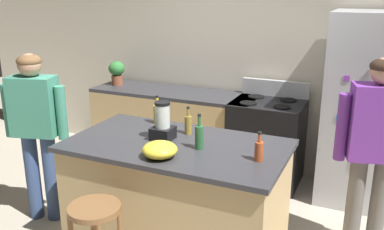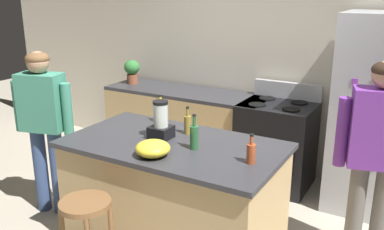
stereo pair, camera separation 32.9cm
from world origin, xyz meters
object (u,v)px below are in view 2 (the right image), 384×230
Objects in this scene: person_by_sink_right at (377,147)px; potted_plant at (132,70)px; kitchen_island at (174,195)px; mixing_bowl at (153,148)px; bar_stool at (86,221)px; stove_range at (276,144)px; person_by_island_left at (44,118)px; bottle_cooking_sauce at (251,153)px; bottle_olive_oil at (194,136)px; bottle_vinegar at (188,124)px; blender_appliance at (161,123)px; bottle_soda at (160,112)px.

potted_plant is at bearing 161.47° from person_by_sink_right.
kitchen_island is 0.60m from mixing_bowl.
kitchen_island is at bearing 71.36° from bar_stool.
kitchen_island is 1.56m from stove_range.
bottle_cooking_sauce is (2.02, 0.05, 0.05)m from person_by_island_left.
person_by_sink_right reaches higher than mixing_bowl.
bottle_cooking_sauce is at bearing -78.09° from stove_range.
bar_stool is 3.17× the size of bottle_cooking_sauce.
potted_plant is at bearing 138.84° from bottle_olive_oil.
bottle_cooking_sauce is at bearing -4.46° from bottle_olive_oil.
person_by_sink_right reaches higher than bottle_vinegar.
stove_range is at bearing 71.62° from blender_appliance.
kitchen_island is at bearing -159.41° from person_by_sink_right.
kitchen_island is 6.29× the size of bottle_olive_oil.
person_by_sink_right is 1.46m from bottle_vinegar.
bottle_cooking_sauce is at bearing -23.27° from bottle_soda.
bottle_olive_oil reaches higher than kitchen_island.
stove_range is 4.27× the size of mixing_bowl.
person_by_sink_right reaches higher than bottle_cooking_sauce.
bottle_olive_oil is at bearing -95.16° from stove_range.
stove_range is 1.71m from bottle_cooking_sauce.
mixing_bowl is at bearing -87.26° from bottle_vinegar.
mixing_bowl is (1.62, -1.85, -0.12)m from potted_plant.
bottle_vinegar is 0.76m from bottle_cooking_sauce.
bottle_soda is at bearing -175.42° from person_by_sink_right.
person_by_island_left is at bearing -174.93° from kitchen_island.
bottle_olive_oil is at bearing 3.21° from person_by_island_left.
stove_range is at bearing 75.14° from bar_stool.
bottle_soda is (-0.24, 0.35, -0.04)m from blender_appliance.
bar_stool is 2.19× the size of blender_appliance.
bottle_vinegar is (-0.01, 0.24, 0.54)m from kitchen_island.
bottle_olive_oil reaches higher than stove_range.
person_by_island_left reaches higher than bottle_olive_oil.
person_by_sink_right is 7.48× the size of bottle_cooking_sauce.
potted_plant is at bearing 131.11° from mixing_bowl.
potted_plant reaches higher than bar_stool.
potted_plant is 2.80m from bottle_cooking_sauce.
bar_stool is at bearing -104.86° from stove_range.
blender_appliance is at bearing 168.23° from bottle_olive_oil.
blender_appliance is (0.11, 0.79, 0.52)m from bar_stool.
blender_appliance is 1.13× the size of bottle_olive_oil.
person_by_sink_right is at bearing 37.40° from bar_stool.
person_by_island_left is at bearing -176.79° from bottle_olive_oil.
bottle_cooking_sauce is at bearing -5.73° from kitchen_island.
bottle_cooking_sauce is at bearing -7.60° from blender_appliance.
stove_range is 0.68× the size of person_by_sink_right.
person_by_sink_right is at bearing 17.49° from blender_appliance.
stove_range is 0.70× the size of person_by_island_left.
stove_range is 2.35m from bar_stool.
mixing_bowl is at bearing -7.75° from person_by_island_left.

